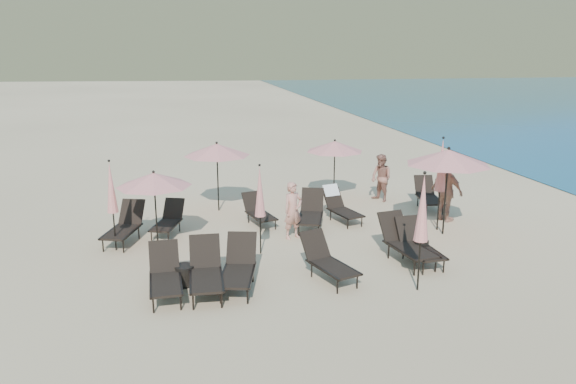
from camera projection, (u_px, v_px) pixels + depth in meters
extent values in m
plane|color=#D6BA8C|center=(349.00, 273.00, 13.08)|extent=(800.00, 800.00, 0.00)
cone|color=brown|center=(282.00, 2.00, 301.95)|extent=(690.00, 690.00, 55.00)
cone|color=brown|center=(470.00, 27.00, 359.87)|extent=(280.00, 280.00, 32.00)
cube|color=beige|center=(81.00, 17.00, 292.06)|extent=(18.00, 16.00, 38.00)
cube|color=black|center=(166.00, 284.00, 11.59)|extent=(0.67, 1.25, 0.05)
cube|color=black|center=(164.00, 256.00, 12.30)|extent=(0.65, 0.48, 0.64)
cylinder|color=black|center=(153.00, 305.00, 11.10)|extent=(0.04, 0.04, 0.35)
cylinder|color=black|center=(153.00, 283.00, 12.09)|extent=(0.04, 0.04, 0.35)
cylinder|color=black|center=(181.00, 302.00, 11.22)|extent=(0.04, 0.04, 0.35)
cylinder|color=black|center=(178.00, 281.00, 12.21)|extent=(0.04, 0.04, 0.35)
cube|color=black|center=(150.00, 284.00, 11.57)|extent=(0.07, 1.39, 0.04)
cube|color=black|center=(181.00, 282.00, 11.71)|extent=(0.07, 1.39, 0.04)
cube|color=black|center=(206.00, 280.00, 11.74)|extent=(0.74, 1.34, 0.05)
cube|color=black|center=(205.00, 251.00, 12.49)|extent=(0.70, 0.53, 0.67)
cylinder|color=black|center=(193.00, 301.00, 11.22)|extent=(0.04, 0.04, 0.37)
cylinder|color=black|center=(193.00, 279.00, 12.29)|extent=(0.04, 0.04, 0.37)
cylinder|color=black|center=(222.00, 299.00, 11.31)|extent=(0.04, 0.04, 0.37)
cylinder|color=black|center=(219.00, 277.00, 12.38)|extent=(0.04, 0.04, 0.37)
cube|color=black|center=(190.00, 280.00, 11.73)|extent=(0.12, 1.47, 0.04)
cube|color=black|center=(222.00, 278.00, 11.84)|extent=(0.12, 1.47, 0.04)
cube|color=black|center=(237.00, 276.00, 11.97)|extent=(0.96, 1.41, 0.05)
cube|color=black|center=(241.00, 248.00, 12.72)|extent=(0.76, 0.64, 0.66)
cylinder|color=black|center=(220.00, 295.00, 11.51)|extent=(0.04, 0.04, 0.36)
cylinder|color=black|center=(228.00, 274.00, 12.57)|extent=(0.04, 0.04, 0.36)
cylinder|color=black|center=(247.00, 296.00, 11.49)|extent=(0.04, 0.04, 0.36)
cylinder|color=black|center=(253.00, 274.00, 12.55)|extent=(0.04, 0.04, 0.36)
cube|color=black|center=(222.00, 275.00, 12.03)|extent=(0.40, 1.41, 0.04)
cube|color=black|center=(252.00, 275.00, 12.00)|extent=(0.40, 1.41, 0.04)
cube|color=black|center=(334.00, 268.00, 12.46)|extent=(0.96, 1.34, 0.05)
cube|color=black|center=(315.00, 245.00, 13.06)|extent=(0.73, 0.62, 0.62)
cylinder|color=black|center=(338.00, 286.00, 11.96)|extent=(0.04, 0.04, 0.34)
cylinder|color=black|center=(312.00, 270.00, 12.83)|extent=(0.04, 0.04, 0.34)
cylinder|color=black|center=(357.00, 281.00, 12.21)|extent=(0.04, 0.04, 0.34)
cylinder|color=black|center=(331.00, 266.00, 13.08)|extent=(0.04, 0.04, 0.34)
cube|color=black|center=(322.00, 270.00, 12.35)|extent=(0.45, 1.30, 0.04)
cube|color=black|center=(344.00, 264.00, 12.64)|extent=(0.45, 1.30, 0.04)
cube|color=black|center=(412.00, 250.00, 13.46)|extent=(0.89, 1.43, 0.06)
cube|color=black|center=(393.00, 226.00, 14.18)|extent=(0.76, 0.61, 0.69)
cylinder|color=black|center=(415.00, 268.00, 12.90)|extent=(0.04, 0.04, 0.38)
cylinder|color=black|center=(389.00, 251.00, 13.94)|extent=(0.04, 0.04, 0.38)
cylinder|color=black|center=(436.00, 264.00, 13.10)|extent=(0.04, 0.04, 0.38)
cylinder|color=black|center=(409.00, 248.00, 14.14)|extent=(0.04, 0.04, 0.38)
cube|color=black|center=(399.00, 251.00, 13.39)|extent=(0.27, 1.49, 0.04)
cube|color=black|center=(423.00, 247.00, 13.62)|extent=(0.27, 1.49, 0.04)
cube|color=black|center=(424.00, 252.00, 13.43)|extent=(0.67, 1.24, 0.05)
cube|color=black|center=(409.00, 230.00, 14.12)|extent=(0.64, 0.48, 0.63)
cylinder|color=black|center=(423.00, 268.00, 12.93)|extent=(0.04, 0.04, 0.35)
cylinder|color=black|center=(403.00, 252.00, 13.91)|extent=(0.04, 0.04, 0.35)
cylinder|color=black|center=(444.00, 266.00, 13.06)|extent=(0.04, 0.04, 0.35)
cylinder|color=black|center=(423.00, 250.00, 14.04)|extent=(0.04, 0.04, 0.35)
cube|color=black|center=(411.00, 252.00, 13.40)|extent=(0.09, 1.37, 0.04)
cube|color=black|center=(434.00, 250.00, 13.54)|extent=(0.09, 1.37, 0.04)
cube|color=black|center=(121.00, 232.00, 14.81)|extent=(1.01, 1.40, 0.05)
cube|color=black|center=(132.00, 212.00, 15.54)|extent=(0.77, 0.66, 0.65)
cylinder|color=black|center=(103.00, 245.00, 14.38)|extent=(0.04, 0.04, 0.36)
cylinder|color=black|center=(120.00, 232.00, 15.42)|extent=(0.04, 0.04, 0.36)
cylinder|color=black|center=(123.00, 246.00, 14.32)|extent=(0.04, 0.04, 0.36)
cylinder|color=black|center=(139.00, 233.00, 15.36)|extent=(0.04, 0.04, 0.36)
cube|color=black|center=(110.00, 231.00, 14.89)|extent=(0.49, 1.35, 0.04)
cube|color=black|center=(133.00, 232.00, 14.82)|extent=(0.49, 1.35, 0.04)
cube|color=black|center=(165.00, 226.00, 15.49)|extent=(0.91, 1.23, 0.05)
cube|color=black|center=(174.00, 209.00, 16.13)|extent=(0.68, 0.58, 0.57)
cylinder|color=black|center=(151.00, 236.00, 15.12)|extent=(0.03, 0.03, 0.31)
cylinder|color=black|center=(163.00, 226.00, 16.03)|extent=(0.03, 0.03, 0.31)
cylinder|color=black|center=(168.00, 237.00, 15.06)|extent=(0.03, 0.03, 0.31)
cylinder|color=black|center=(180.00, 226.00, 15.96)|extent=(0.03, 0.03, 0.31)
cube|color=black|center=(156.00, 224.00, 15.56)|extent=(0.45, 1.18, 0.04)
cube|color=black|center=(175.00, 225.00, 15.49)|extent=(0.45, 1.18, 0.04)
cube|color=black|center=(262.00, 216.00, 16.38)|extent=(0.79, 1.17, 0.04)
cube|color=black|center=(252.00, 201.00, 16.94)|extent=(0.63, 0.53, 0.55)
cylinder|color=black|center=(261.00, 227.00, 15.93)|extent=(0.03, 0.03, 0.30)
cylinder|color=black|center=(248.00, 218.00, 16.73)|extent=(0.03, 0.03, 0.30)
cylinder|color=black|center=(275.00, 225.00, 16.13)|extent=(0.03, 0.03, 0.30)
cylinder|color=black|center=(263.00, 216.00, 16.93)|extent=(0.03, 0.03, 0.30)
cube|color=black|center=(253.00, 217.00, 16.30)|extent=(0.32, 1.18, 0.04)
cube|color=black|center=(270.00, 214.00, 16.53)|extent=(0.32, 1.18, 0.04)
cube|color=black|center=(310.00, 218.00, 15.98)|extent=(1.03, 1.41, 0.05)
cube|color=black|center=(312.00, 200.00, 16.72)|extent=(0.78, 0.67, 0.65)
cylinder|color=black|center=(299.00, 230.00, 15.55)|extent=(0.04, 0.04, 0.36)
cylinder|color=black|center=(302.00, 218.00, 16.60)|extent=(0.04, 0.04, 0.36)
cylinder|color=black|center=(319.00, 231.00, 15.49)|extent=(0.04, 0.04, 0.36)
cylinder|color=black|center=(321.00, 219.00, 16.54)|extent=(0.04, 0.04, 0.36)
cube|color=black|center=(299.00, 217.00, 16.06)|extent=(0.50, 1.37, 0.04)
cube|color=black|center=(321.00, 218.00, 15.99)|extent=(0.50, 1.37, 0.04)
cube|color=black|center=(346.00, 213.00, 16.63)|extent=(0.84, 1.22, 0.05)
cube|color=black|center=(333.00, 198.00, 17.20)|extent=(0.66, 0.55, 0.57)
cylinder|color=black|center=(348.00, 224.00, 16.16)|extent=(0.03, 0.03, 0.32)
cylinder|color=black|center=(331.00, 215.00, 16.99)|extent=(0.03, 0.03, 0.32)
cylinder|color=black|center=(362.00, 222.00, 16.38)|extent=(0.03, 0.03, 0.32)
cylinder|color=black|center=(344.00, 213.00, 17.20)|extent=(0.03, 0.03, 0.32)
cube|color=black|center=(337.00, 214.00, 16.54)|extent=(0.35, 1.22, 0.04)
cube|color=black|center=(353.00, 211.00, 16.79)|extent=(0.35, 1.22, 0.04)
cube|color=silver|center=(331.00, 190.00, 17.26)|extent=(0.55, 0.38, 0.35)
cube|color=black|center=(430.00, 200.00, 17.95)|extent=(0.81, 1.28, 0.05)
cube|color=black|center=(424.00, 185.00, 18.65)|extent=(0.69, 0.55, 0.62)
cylinder|color=black|center=(426.00, 210.00, 17.50)|extent=(0.04, 0.04, 0.34)
cylinder|color=black|center=(418.00, 201.00, 18.49)|extent=(0.04, 0.04, 0.34)
cylinder|color=black|center=(443.00, 210.00, 17.52)|extent=(0.04, 0.04, 0.34)
cylinder|color=black|center=(433.00, 201.00, 18.51)|extent=(0.04, 0.04, 0.34)
cube|color=black|center=(421.00, 199.00, 17.98)|extent=(0.27, 1.33, 0.04)
cube|color=black|center=(439.00, 199.00, 18.00)|extent=(0.27, 1.33, 0.04)
cylinder|color=black|center=(156.00, 212.00, 14.52)|extent=(0.04, 0.04, 1.92)
cone|color=#EA8E84|center=(154.00, 180.00, 14.30)|extent=(1.92, 1.92, 0.35)
sphere|color=black|center=(153.00, 172.00, 14.25)|extent=(0.07, 0.07, 0.07)
cylinder|color=black|center=(446.00, 194.00, 15.51)|extent=(0.05, 0.05, 2.31)
cone|color=#EA8E84|center=(448.00, 157.00, 15.24)|extent=(2.31, 2.31, 0.42)
sphere|color=black|center=(449.00, 148.00, 15.18)|extent=(0.09, 0.09, 0.09)
cylinder|color=black|center=(218.00, 179.00, 17.79)|extent=(0.04, 0.04, 2.08)
cone|color=#EA8E84|center=(217.00, 150.00, 17.55)|extent=(2.08, 2.08, 0.38)
sphere|color=black|center=(217.00, 143.00, 17.49)|extent=(0.08, 0.08, 0.08)
cylinder|color=black|center=(334.00, 172.00, 19.11)|extent=(0.04, 0.04, 1.94)
cone|color=#EA8E84|center=(335.00, 146.00, 18.88)|extent=(1.94, 1.94, 0.35)
sphere|color=black|center=(335.00, 140.00, 18.83)|extent=(0.07, 0.07, 0.07)
cylinder|color=black|center=(419.00, 266.00, 12.04)|extent=(0.04, 0.04, 1.13)
cone|color=#EA8E84|center=(423.00, 208.00, 11.72)|extent=(0.31, 0.31, 1.44)
sphere|color=black|center=(425.00, 173.00, 11.53)|extent=(0.07, 0.07, 0.07)
cylinder|color=black|center=(438.00, 210.00, 16.00)|extent=(0.04, 0.04, 1.16)
cone|color=#EA8E84|center=(441.00, 165.00, 15.67)|extent=(0.32, 0.32, 1.48)
sphere|color=black|center=(443.00, 138.00, 15.47)|extent=(0.07, 0.07, 0.07)
cylinder|color=black|center=(115.00, 231.00, 14.42)|extent=(0.04, 0.04, 1.03)
cone|color=#EA8E84|center=(111.00, 187.00, 14.12)|extent=(0.28, 0.28, 1.31)
sphere|color=black|center=(109.00, 161.00, 13.95)|extent=(0.07, 0.07, 0.07)
cylinder|color=black|center=(260.00, 235.00, 14.19)|extent=(0.04, 0.04, 1.00)
cone|color=#EA8E84|center=(260.00, 191.00, 13.90)|extent=(0.27, 0.27, 1.28)
sphere|color=black|center=(260.00, 165.00, 13.73)|extent=(0.06, 0.06, 0.06)
cylinder|color=black|center=(185.00, 275.00, 12.39)|extent=(0.45, 0.45, 0.46)
cylinder|color=black|center=(421.00, 250.00, 13.87)|extent=(0.35, 0.35, 0.49)
imported|color=tan|center=(293.00, 210.00, 15.28)|extent=(0.68, 0.57, 1.58)
imported|color=#975F4E|center=(381.00, 178.00, 18.94)|extent=(0.86, 0.95, 1.61)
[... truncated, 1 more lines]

